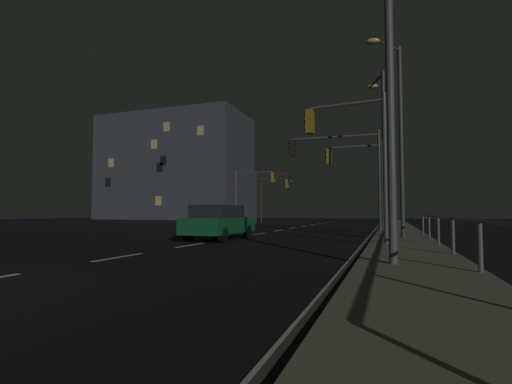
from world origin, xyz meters
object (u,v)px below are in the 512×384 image
(traffic_light_near_right, at_px, (339,160))
(street_lamp_corner, at_px, (382,138))
(traffic_light_far_left, at_px, (349,141))
(street_lamp_far_end, at_px, (381,61))
(traffic_light_overhead_east, at_px, (271,187))
(car, at_px, (219,222))
(traffic_light_far_right, at_px, (253,186))
(building_distant, at_px, (176,168))
(street_lamp_across_street, at_px, (397,122))
(traffic_light_mid_left, at_px, (273,191))
(traffic_light_far_center, at_px, (357,169))

(traffic_light_near_right, bearing_deg, street_lamp_corner, -48.45)
(traffic_light_far_left, xyz_separation_m, street_lamp_far_end, (1.29, -6.14, 0.55))
(street_lamp_far_end, bearing_deg, traffic_light_overhead_east, 111.45)
(traffic_light_overhead_east, bearing_deg, car, -78.19)
(car, relative_size, traffic_light_overhead_east, 0.78)
(traffic_light_far_right, relative_size, street_lamp_far_end, 0.74)
(building_distant, bearing_deg, traffic_light_far_left, -51.64)
(car, distance_m, street_lamp_far_end, 10.72)
(traffic_light_near_right, relative_size, building_distant, 0.23)
(street_lamp_across_street, height_order, building_distant, building_distant)
(traffic_light_far_right, xyz_separation_m, street_lamp_across_street, (12.82, -16.82, 1.38))
(traffic_light_mid_left, distance_m, street_lamp_far_end, 34.60)
(traffic_light_far_right, xyz_separation_m, building_distant, (-23.26, 23.82, 5.27))
(traffic_light_far_center, xyz_separation_m, street_lamp_across_street, (2.15, -5.67, 1.32))
(traffic_light_far_center, height_order, building_distant, building_distant)
(street_lamp_far_end, height_order, building_distant, building_distant)
(traffic_light_near_right, relative_size, street_lamp_corner, 0.72)
(street_lamp_corner, distance_m, street_lamp_far_end, 10.93)
(traffic_light_far_center, relative_size, street_lamp_corner, 0.66)
(traffic_light_near_right, bearing_deg, car, -124.31)
(street_lamp_corner, bearing_deg, street_lamp_across_street, -72.87)
(traffic_light_mid_left, height_order, traffic_light_near_right, traffic_light_near_right)
(traffic_light_far_left, distance_m, traffic_light_far_right, 22.44)
(traffic_light_far_right, bearing_deg, traffic_light_far_left, -60.50)
(street_lamp_across_street, bearing_deg, traffic_light_mid_left, 118.56)
(car, distance_m, traffic_light_far_center, 9.71)
(street_lamp_across_street, relative_size, building_distant, 0.34)
(traffic_light_far_left, xyz_separation_m, traffic_light_near_right, (-1.33, 7.56, 0.29))
(traffic_light_mid_left, relative_size, traffic_light_far_right, 0.98)
(traffic_light_far_center, bearing_deg, traffic_light_mid_left, 120.83)
(traffic_light_mid_left, bearing_deg, traffic_light_far_center, -59.17)
(traffic_light_mid_left, xyz_separation_m, traffic_light_near_right, (9.68, -18.63, 0.62))
(traffic_light_far_left, relative_size, traffic_light_far_right, 1.03)
(traffic_light_far_left, distance_m, traffic_light_mid_left, 28.41)
(car, height_order, street_lamp_corner, street_lamp_corner)
(car, height_order, street_lamp_far_end, street_lamp_far_end)
(traffic_light_near_right, bearing_deg, traffic_light_far_left, -80.00)
(traffic_light_far_right, distance_m, traffic_light_near_right, 15.43)
(traffic_light_far_left, relative_size, building_distant, 0.22)
(traffic_light_near_right, distance_m, street_lamp_across_street, 5.82)
(traffic_light_overhead_east, bearing_deg, street_lamp_corner, -59.03)
(street_lamp_corner, bearing_deg, street_lamp_far_end, -89.13)
(traffic_light_far_left, height_order, traffic_light_mid_left, traffic_light_far_left)
(street_lamp_across_street, bearing_deg, car, -166.89)
(car, xyz_separation_m, traffic_light_overhead_east, (-4.97, 23.76, 3.14))
(car, bearing_deg, building_distant, 123.86)
(traffic_light_mid_left, xyz_separation_m, street_lamp_across_street, (12.78, -23.48, 1.51))
(traffic_light_overhead_east, bearing_deg, street_lamp_across_street, -60.20)
(car, height_order, traffic_light_mid_left, traffic_light_mid_left)
(car, distance_m, traffic_light_mid_left, 25.93)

